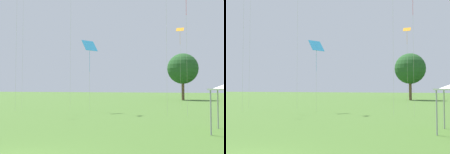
{
  "view_description": "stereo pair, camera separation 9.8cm",
  "coord_description": "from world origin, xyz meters",
  "views": [
    {
      "loc": [
        5.53,
        -5.64,
        2.2
      ],
      "look_at": [
        -0.05,
        8.23,
        2.88
      ],
      "focal_mm": 42.0,
      "sensor_mm": 36.0,
      "label": 1
    },
    {
      "loc": [
        5.62,
        -5.6,
        2.2
      ],
      "look_at": [
        -0.05,
        8.23,
        2.88
      ],
      "focal_mm": 42.0,
      "sensor_mm": 36.0,
      "label": 2
    }
  ],
  "objects": [
    {
      "name": "kite_6",
      "position": [
        1.87,
        23.3,
        8.31
      ],
      "size": [
        0.82,
        0.68,
        8.91
      ],
      "rotation": [
        0.0,
        0.0,
        5.53
      ],
      "color": "orange",
      "rests_on": "ground"
    },
    {
      "name": "kite_4",
      "position": [
        -6.27,
        17.67,
        6.43
      ],
      "size": [
        1.45,
        1.65,
        7.08
      ],
      "rotation": [
        0.0,
        0.0,
        0.27
      ],
      "color": "#339EDB",
      "rests_on": "ground"
    },
    {
      "name": "distant_tree_0",
      "position": [
        -0.8,
        47.88,
        6.22
      ],
      "size": [
        6.09,
        6.09,
        9.29
      ],
      "color": "brown",
      "rests_on": "ground"
    }
  ]
}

